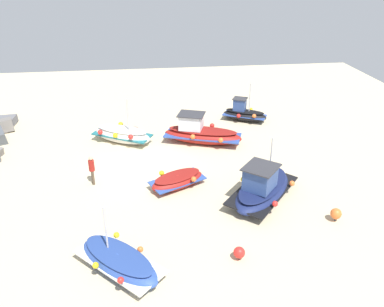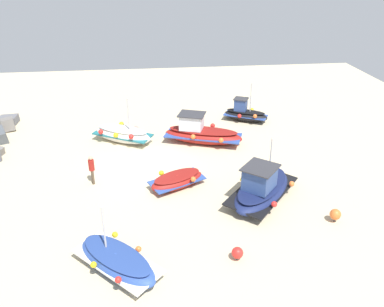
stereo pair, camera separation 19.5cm
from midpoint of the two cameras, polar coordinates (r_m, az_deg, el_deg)
name	(u,v)px [view 2 (the right image)]	position (r m, az deg, el deg)	size (l,w,h in m)	color
ground_plane	(147,169)	(24.51, -6.14, -2.13)	(48.71, 48.71, 0.00)	beige
fishing_boat_0	(177,180)	(22.32, -1.87, -3.80)	(2.65, 3.46, 0.89)	maroon
fishing_boat_1	(201,133)	(27.54, 1.55, 2.89)	(3.52, 5.65, 2.05)	maroon
fishing_boat_2	(117,261)	(17.07, -10.24, -14.72)	(4.08, 4.01, 2.85)	#2D4C9E
fishing_boat_3	(262,188)	(21.35, 10.10, -4.88)	(5.19, 4.84, 3.29)	navy
fishing_boat_4	(245,114)	(31.69, 7.69, 5.61)	(2.80, 3.67, 3.06)	black
fishing_boat_5	(123,134)	(28.05, -9.58, 2.71)	(3.38, 4.41, 3.25)	white
person_walking	(92,168)	(23.00, -13.78, -2.01)	(0.32, 0.32, 1.71)	brown
mooring_buoy_0	(237,253)	(17.50, 6.77, -13.79)	(0.50, 0.50, 0.61)	#3F3F42
mooring_buoy_1	(335,214)	(20.71, 19.88, -8.11)	(0.53, 0.53, 0.69)	#3F3F42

